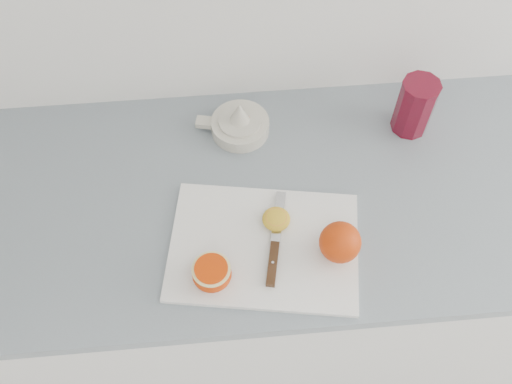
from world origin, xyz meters
TOP-DOWN VIEW (x-y plane):
  - counter at (0.02, 1.70)m, footprint 2.37×0.64m
  - cutting_board at (-0.13, 1.56)m, footprint 0.43×0.34m
  - whole_orange at (0.02, 1.53)m, footprint 0.09×0.09m
  - half_orange at (-0.24, 1.50)m, footprint 0.08×0.08m
  - squeezed_shell at (-0.10, 1.61)m, footprint 0.06×0.06m
  - paring_knife at (-0.12, 1.53)m, footprint 0.07×0.22m
  - citrus_juicer at (-0.16, 1.88)m, footprint 0.18×0.14m
  - red_tumbler at (0.24, 1.86)m, footprint 0.09×0.09m

SIDE VIEW (x-z plane):
  - counter at x=0.02m, z-range 0.00..0.89m
  - cutting_board at x=-0.13m, z-range 0.89..0.90m
  - paring_knife at x=-0.12m, z-range 0.90..0.92m
  - squeezed_shell at x=-0.10m, z-range 0.90..0.93m
  - citrus_juicer at x=-0.16m, z-range 0.87..0.96m
  - half_orange at x=-0.24m, z-range 0.90..0.95m
  - whole_orange at x=0.02m, z-range 0.90..0.99m
  - red_tumbler at x=0.24m, z-range 0.88..1.03m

